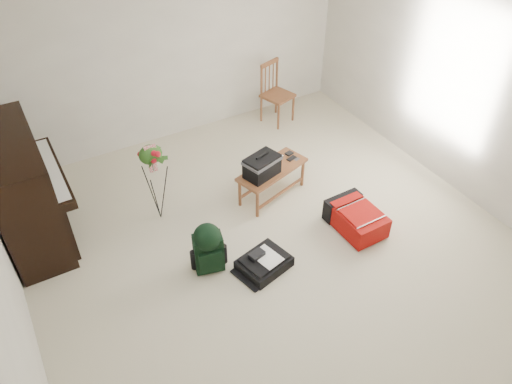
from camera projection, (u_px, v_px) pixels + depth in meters
floor at (278, 252)px, 5.40m from camera, size 5.00×5.50×0.01m
ceiling at (288, 26)px, 3.80m from camera, size 5.00×5.50×0.01m
wall_back at (170, 50)px, 6.44m from camera, size 5.00×0.04×2.50m
wall_right at (473, 94)px, 5.55m from camera, size 0.04×5.50×2.50m
piano at (24, 192)px, 5.26m from camera, size 0.71×1.50×1.25m
bench at (263, 166)px, 5.79m from camera, size 0.97×0.60×0.69m
dining_chair at (276, 93)px, 7.22m from camera, size 0.49×0.49×0.90m
red_suitcase at (354, 216)px, 5.63m from camera, size 0.46×0.66×0.28m
black_duffel at (264, 262)px, 5.19m from camera, size 0.58×0.51×0.21m
green_backpack at (208, 246)px, 5.03m from camera, size 0.33×0.30×0.59m
flower_stand at (155, 183)px, 5.51m from camera, size 0.33×0.33×1.04m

